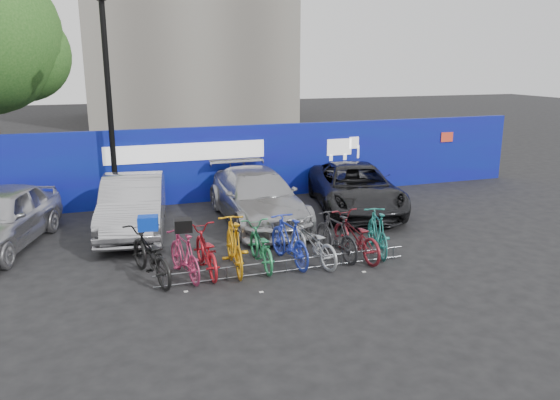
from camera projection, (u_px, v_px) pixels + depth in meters
name	position (u px, v px, depth m)	size (l,w,h in m)	color
ground	(277.00, 263.00, 12.24)	(100.00, 100.00, 0.00)	black
hoarding	(218.00, 164.00, 17.44)	(22.00, 0.18, 2.40)	navy
lamppost	(109.00, 102.00, 15.38)	(0.25, 0.50, 6.11)	black
bike_rack	(286.00, 266.00, 11.65)	(5.60, 0.03, 0.30)	#595B60
car_1	(133.00, 205.00, 14.36)	(1.55, 4.43, 1.46)	#9D9DA2
car_2	(257.00, 197.00, 15.22)	(2.01, 4.95, 1.44)	#A3A4A8
car_3	(355.00, 188.00, 16.38)	(2.30, 4.98, 1.38)	black
bike_0	(150.00, 255.00, 11.21)	(0.72, 2.05, 1.08)	black
bike_1	(184.00, 255.00, 11.31)	(0.48, 1.68, 1.01)	#C03461
bike_2	(205.00, 251.00, 11.60)	(0.64, 1.84, 0.97)	#AC1620
bike_3	(234.00, 245.00, 11.69)	(0.55, 1.94, 1.16)	orange
bike_4	(260.00, 246.00, 11.96)	(0.63, 1.80, 0.95)	#257E4A
bike_5	(289.00, 240.00, 12.08)	(0.52, 1.83, 1.10)	#2235B7
bike_6	(312.00, 243.00, 12.15)	(0.63, 1.80, 0.95)	#989B9E
bike_7	(336.00, 235.00, 12.47)	(0.50, 1.77, 1.07)	#242426
bike_8	(356.00, 236.00, 12.49)	(0.67, 1.93, 1.01)	maroon
bike_9	(377.00, 232.00, 12.75)	(0.49, 1.75, 1.05)	#227870
cargo_crate	(148.00, 223.00, 11.04)	(0.40, 0.30, 0.28)	#082DAE
cargo_topcase	(183.00, 225.00, 11.15)	(0.36, 0.32, 0.26)	black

